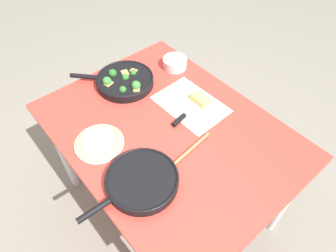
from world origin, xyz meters
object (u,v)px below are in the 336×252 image
object	(u,v)px
skillet_broccoli	(124,81)
wooden_spoon	(174,164)
dinner_plate_stack	(99,142)
cheese_block	(201,99)
skillet_eggs	(141,180)
grater_knife	(186,114)
prep_bowl_steel	(175,63)

from	to	relation	value
skillet_broccoli	wooden_spoon	distance (m)	0.57
skillet_broccoli	dinner_plate_stack	distance (m)	0.41
cheese_block	skillet_broccoli	bearing A→B (deg)	-149.03
skillet_eggs	cheese_block	bearing A→B (deg)	-157.67
skillet_broccoli	grater_knife	bearing A→B (deg)	151.83
skillet_eggs	dinner_plate_stack	bearing A→B (deg)	-82.82
cheese_block	skillet_eggs	bearing A→B (deg)	-70.06
skillet_eggs	cheese_block	size ratio (longest dim) A/B	4.56
grater_knife	prep_bowl_steel	xyz separation A→B (m)	(-0.32, 0.21, 0.02)
skillet_eggs	prep_bowl_steel	size ratio (longest dim) A/B	3.18
dinner_plate_stack	wooden_spoon	bearing A→B (deg)	31.15
skillet_eggs	cheese_block	distance (m)	0.53
grater_knife	cheese_block	bearing A→B (deg)	1.75
skillet_broccoli	dinner_plate_stack	bearing A→B (deg)	87.03
skillet_broccoli	wooden_spoon	bearing A→B (deg)	123.78
wooden_spoon	dinner_plate_stack	xyz separation A→B (m)	(-0.29, -0.18, 0.01)
grater_knife	cheese_block	size ratio (longest dim) A/B	2.96
skillet_broccoli	prep_bowl_steel	size ratio (longest dim) A/B	2.81
skillet_broccoli	dinner_plate_stack	world-z (taller)	skillet_broccoli
skillet_broccoli	cheese_block	world-z (taller)	skillet_broccoli
skillet_eggs	prep_bowl_steel	world-z (taller)	prep_bowl_steel
dinner_plate_stack	cheese_block	bearing A→B (deg)	79.74
wooden_spoon	grater_knife	xyz separation A→B (m)	(-0.17, 0.23, 0.00)
prep_bowl_steel	grater_knife	bearing A→B (deg)	-32.75
skillet_broccoli	skillet_eggs	world-z (taller)	skillet_broccoli
grater_knife	dinner_plate_stack	bearing A→B (deg)	153.75
dinner_plate_stack	grater_knife	bearing A→B (deg)	73.74
wooden_spoon	grater_knife	world-z (taller)	grater_knife
cheese_block	dinner_plate_stack	world-z (taller)	cheese_block
skillet_eggs	grater_knife	xyz separation A→B (m)	(-0.16, 0.39, -0.01)
skillet_eggs	grater_knife	size ratio (longest dim) A/B	1.54
dinner_plate_stack	skillet_eggs	bearing A→B (deg)	4.79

